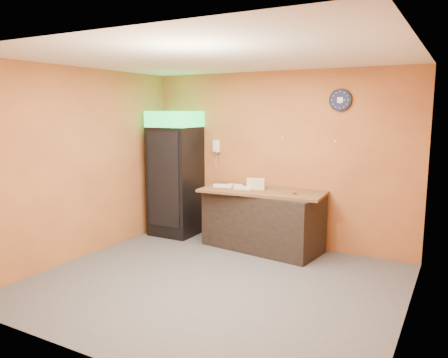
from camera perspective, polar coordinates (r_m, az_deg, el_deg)
The scene contains 15 objects.
floor at distance 5.74m, azimuth -1.23°, elevation -13.41°, with size 4.50×4.50×0.00m, color #47474C.
back_wall at distance 7.14m, azimuth 6.85°, elevation 2.62°, with size 4.50×0.02×2.80m, color #C17636.
left_wall at distance 6.77m, azimuth -17.96°, elevation 1.89°, with size 0.02×4.00×2.80m, color #C17636.
right_wall at distance 4.66m, azimuth 23.34°, elevation -1.45°, with size 0.02×4.00×2.80m, color #C17636.
ceiling at distance 5.34m, azimuth -1.34°, elevation 15.60°, with size 4.50×4.00×0.02m, color white.
beverage_cooler at distance 7.68m, azimuth -6.48°, elevation 0.51°, with size 0.77×0.78×2.17m.
prep_counter at distance 6.97m, azimuth 5.06°, elevation -5.42°, with size 1.82×0.81×0.91m, color black.
wall_clock at distance 6.76m, azimuth 14.97°, elevation 9.94°, with size 0.33×0.06×0.33m.
wall_phone at distance 7.56m, azimuth -1.00°, elevation 4.32°, with size 0.11×0.10×0.21m.
butcher_paper at distance 6.86m, azimuth 5.11°, elevation -1.58°, with size 1.93×0.87×0.04m, color brown.
sub_roll_stack at distance 6.87m, azimuth 4.18°, elevation -0.64°, with size 0.29×0.17×0.18m.
wrapped_sandwich_left at distance 7.05m, azimuth -0.11°, elevation -0.91°, with size 0.31×0.12×0.04m, color silver.
wrapped_sandwich_mid at distance 6.87m, azimuth 2.51°, elevation -1.20°, with size 0.28×0.11×0.04m, color silver.
wrapped_sandwich_right at distance 7.13m, azimuth 1.44°, elevation -0.83°, with size 0.25×0.10×0.04m, color silver.
kitchen_tool at distance 7.05m, azimuth 3.25°, elevation -0.85°, with size 0.06×0.06×0.06m, color silver.
Camera 1 is at (2.68, -4.58, 2.19)m, focal length 35.00 mm.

